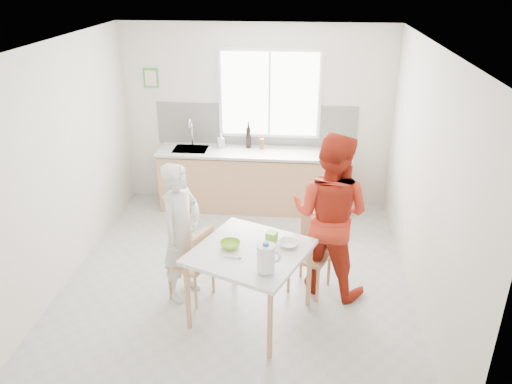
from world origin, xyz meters
TOP-DOWN VIEW (x-y plane):
  - ground at (0.00, 0.00)m, footprint 4.50×4.50m
  - room_shell at (0.00, 0.00)m, footprint 4.50×4.50m
  - window at (0.20, 2.23)m, footprint 1.50×0.06m
  - backsplash at (0.00, 2.24)m, footprint 3.00×0.02m
  - picture_frame at (-1.55, 2.23)m, footprint 0.22×0.03m
  - kitchen_counter at (-0.00, 1.95)m, footprint 2.84×0.64m
  - dining_table at (0.22, -0.65)m, footprint 1.38×1.38m
  - chair_left at (-0.41, -0.39)m, footprint 0.52×0.52m
  - chair_far at (0.86, -0.04)m, footprint 0.54×0.54m
  - person_white at (-0.56, -0.33)m, footprint 0.57×0.68m
  - person_red at (1.03, -0.05)m, footprint 1.11×1.00m
  - bowl_green at (0.02, -0.62)m, footprint 0.27×0.27m
  - bowl_white at (0.60, -0.54)m, footprint 0.27×0.27m
  - milk_jug at (0.41, -1.03)m, footprint 0.23×0.17m
  - green_box at (0.42, -0.43)m, footprint 0.13×0.13m
  - spoon at (0.06, -0.82)m, footprint 0.16×0.02m
  - cutting_board at (1.23, 1.90)m, footprint 0.36×0.27m
  - wine_bottle_a at (-0.10, 2.08)m, footprint 0.07×0.07m
  - wine_bottle_b at (-0.09, 2.11)m, footprint 0.07×0.07m
  - jar_amber at (0.11, 2.05)m, footprint 0.06×0.06m
  - soap_bottle at (-0.51, 2.07)m, footprint 0.12×0.12m

SIDE VIEW (x-z plane):
  - ground at x=0.00m, z-range 0.00..0.00m
  - kitchen_counter at x=0.00m, z-range -0.27..1.10m
  - chair_left at x=-0.41m, z-range 0.04..0.91m
  - chair_far at x=0.86m, z-range 0.04..0.93m
  - dining_table at x=0.22m, z-range 0.32..1.13m
  - person_white at x=-0.56m, z-range 0.00..1.58m
  - spoon at x=0.06m, z-range 0.81..0.83m
  - bowl_white at x=0.60m, z-range 0.81..0.86m
  - bowl_green at x=0.02m, z-range 0.81..0.87m
  - green_box at x=0.42m, z-range 0.81..0.90m
  - cutting_board at x=1.23m, z-range 0.92..0.93m
  - person_red at x=1.03m, z-range 0.00..1.87m
  - milk_jug at x=0.41m, z-range 0.82..1.12m
  - jar_amber at x=0.11m, z-range 0.92..1.08m
  - soap_bottle at x=-0.51m, z-range 0.92..1.13m
  - wine_bottle_b at x=-0.09m, z-range 0.92..1.22m
  - wine_bottle_a at x=-0.10m, z-range 0.92..1.24m
  - backsplash at x=0.00m, z-range 0.90..1.55m
  - room_shell at x=0.00m, z-range -0.61..3.89m
  - window at x=0.20m, z-range 1.05..2.35m
  - picture_frame at x=-1.55m, z-range 1.76..2.04m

